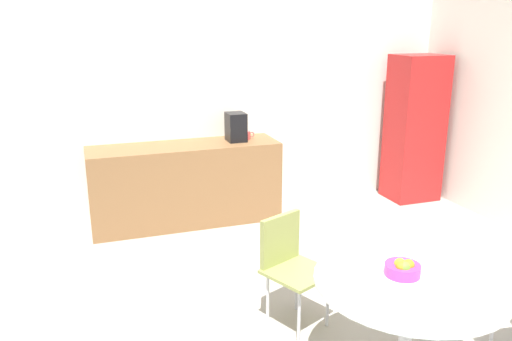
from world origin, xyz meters
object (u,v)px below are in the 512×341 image
(fruit_bowl, at_px, (403,268))
(round_table, at_px, (409,298))
(mug_white, at_px, (247,135))
(coffee_maker, at_px, (236,127))
(chair_olive, at_px, (289,257))
(locker_cabinet, at_px, (415,129))

(fruit_bowl, bearing_deg, round_table, -69.02)
(mug_white, relative_size, coffee_maker, 0.40)
(round_table, height_order, chair_olive, chair_olive)
(chair_olive, distance_m, mug_white, 2.35)
(chair_olive, relative_size, fruit_bowl, 3.86)
(chair_olive, distance_m, fruit_bowl, 0.97)
(round_table, xyz_separation_m, fruit_bowl, (-0.02, 0.05, 0.17))
(locker_cabinet, relative_size, round_table, 1.58)
(round_table, height_order, coffee_maker, coffee_maker)
(mug_white, bearing_deg, fruit_bowl, -90.86)
(chair_olive, height_order, fruit_bowl, fruit_bowl)
(locker_cabinet, relative_size, chair_olive, 2.18)
(coffee_maker, bearing_deg, locker_cabinet, -2.48)
(locker_cabinet, distance_m, coffee_maker, 2.31)
(round_table, height_order, fruit_bowl, fruit_bowl)
(chair_olive, bearing_deg, round_table, -66.18)
(round_table, relative_size, fruit_bowl, 5.32)
(fruit_bowl, distance_m, coffee_maker, 3.10)
(fruit_bowl, bearing_deg, chair_olive, 114.00)
(fruit_bowl, bearing_deg, locker_cabinet, 53.55)
(chair_olive, bearing_deg, locker_cabinet, 39.57)
(coffee_maker, bearing_deg, chair_olive, -97.14)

